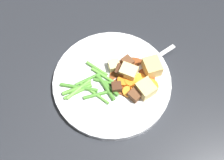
{
  "coord_description": "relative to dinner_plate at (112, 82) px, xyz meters",
  "views": [
    {
      "loc": [
        0.04,
        -0.26,
        0.54
      ],
      "look_at": [
        0.0,
        0.0,
        0.02
      ],
      "focal_mm": 41.43,
      "sensor_mm": 36.0,
      "label": 1
    }
  ],
  "objects": [
    {
      "name": "carrot_slice_0",
      "position": [
        0.09,
        -0.01,
        0.01
      ],
      "size": [
        0.05,
        0.05,
        0.01
      ],
      "primitive_type": "cylinder",
      "rotation": [
        0.0,
        0.0,
        5.38
      ],
      "color": "orange",
      "rests_on": "dinner_plate"
    },
    {
      "name": "carrot_slice_1",
      "position": [
        0.06,
        -0.02,
        0.02
      ],
      "size": [
        0.04,
        0.04,
        0.01
      ],
      "primitive_type": "cylinder",
      "rotation": [
        0.0,
        0.0,
        1.12
      ],
      "color": "orange",
      "rests_on": "dinner_plate"
    },
    {
      "name": "green_bean_6",
      "position": [
        -0.07,
        -0.04,
        0.01
      ],
      "size": [
        0.05,
        0.06,
        0.01
      ],
      "primitive_type": "cylinder",
      "rotation": [
        0.0,
        1.57,
        7.17
      ],
      "color": "#66AD42",
      "rests_on": "dinner_plate"
    },
    {
      "name": "potato_chunk_3",
      "position": [
        0.08,
        0.04,
        0.02
      ],
      "size": [
        0.05,
        0.05,
        0.03
      ],
      "primitive_type": "cube",
      "rotation": [
        0.0,
        0.0,
        5.16
      ],
      "color": "#DBBC6B",
      "rests_on": "dinner_plate"
    },
    {
      "name": "potato_chunk_0",
      "position": [
        0.0,
        0.03,
        0.02
      ],
      "size": [
        0.03,
        0.03,
        0.02
      ],
      "primitive_type": "cube",
      "rotation": [
        0.0,
        0.0,
        1.95
      ],
      "color": "#EAD68C",
      "rests_on": "dinner_plate"
    },
    {
      "name": "ground_plane",
      "position": [
        0.0,
        0.0,
        -0.01
      ],
      "size": [
        3.0,
        3.0,
        0.0
      ],
      "primitive_type": "plane",
      "color": "#26282D"
    },
    {
      "name": "fork",
      "position": [
        0.07,
        0.05,
        0.01
      ],
      "size": [
        0.14,
        0.13,
        0.0
      ],
      "color": "silver",
      "rests_on": "dinner_plate"
    },
    {
      "name": "dinner_plate",
      "position": [
        0.0,
        0.0,
        0.0
      ],
      "size": [
        0.27,
        0.27,
        0.02
      ],
      "primitive_type": "cylinder",
      "color": "white",
      "rests_on": "ground_plane"
    },
    {
      "name": "green_bean_2",
      "position": [
        -0.01,
        -0.02,
        0.01
      ],
      "size": [
        0.05,
        0.06,
        0.01
      ],
      "primitive_type": "cylinder",
      "rotation": [
        0.0,
        1.57,
        5.41
      ],
      "color": "#4C8E33",
      "rests_on": "dinner_plate"
    },
    {
      "name": "green_bean_11",
      "position": [
        -0.03,
        -0.04,
        0.01
      ],
      "size": [
        0.08,
        0.05,
        0.01
      ],
      "primitive_type": "cylinder",
      "rotation": [
        0.0,
        1.57,
        5.78
      ],
      "color": "#66AD42",
      "rests_on": "dinner_plate"
    },
    {
      "name": "carrot_slice_2",
      "position": [
        0.03,
        0.0,
        0.01
      ],
      "size": [
        0.03,
        0.03,
        0.01
      ],
      "primitive_type": "cylinder",
      "rotation": [
        0.0,
        0.0,
        3.25
      ],
      "color": "orange",
      "rests_on": "dinner_plate"
    },
    {
      "name": "green_bean_10",
      "position": [
        -0.07,
        -0.04,
        0.01
      ],
      "size": [
        0.06,
        0.05,
        0.01
      ],
      "primitive_type": "cylinder",
      "rotation": [
        0.0,
        1.57,
        6.93
      ],
      "color": "#599E38",
      "rests_on": "dinner_plate"
    },
    {
      "name": "green_bean_0",
      "position": [
        -0.03,
        -0.04,
        0.01
      ],
      "size": [
        0.06,
        0.03,
        0.01
      ],
      "primitive_type": "cylinder",
      "rotation": [
        0.0,
        1.57,
        6.71
      ],
      "color": "#4C8E33",
      "rests_on": "dinner_plate"
    },
    {
      "name": "meat_chunk_1",
      "position": [
        0.02,
        0.02,
        0.02
      ],
      "size": [
        0.03,
        0.03,
        0.02
      ],
      "primitive_type": "cube",
      "rotation": [
        0.0,
        0.0,
        2.92
      ],
      "color": "#4C2B19",
      "rests_on": "dinner_plate"
    },
    {
      "name": "green_bean_3",
      "position": [
        -0.01,
        -0.01,
        0.01
      ],
      "size": [
        0.06,
        0.01,
        0.01
      ],
      "primitive_type": "cylinder",
      "rotation": [
        0.0,
        1.57,
        6.18
      ],
      "color": "#4C8E33",
      "rests_on": "dinner_plate"
    },
    {
      "name": "potato_chunk_2",
      "position": [
        0.03,
        0.02,
        0.02
      ],
      "size": [
        0.04,
        0.04,
        0.03
      ],
      "primitive_type": "cube",
      "rotation": [
        0.0,
        0.0,
        1.31
      ],
      "color": "#EAD68C",
      "rests_on": "dinner_plate"
    },
    {
      "name": "green_bean_4",
      "position": [
        -0.07,
        -0.03,
        0.01
      ],
      "size": [
        0.08,
        0.01,
        0.01
      ],
      "primitive_type": "cylinder",
      "rotation": [
        0.0,
        1.57,
        6.25
      ],
      "color": "#4C8E33",
      "rests_on": "dinner_plate"
    },
    {
      "name": "potato_chunk_1",
      "position": [
        0.08,
        -0.02,
        0.02
      ],
      "size": [
        0.05,
        0.05,
        0.03
      ],
      "primitive_type": "cube",
      "rotation": [
        0.0,
        0.0,
        3.88
      ],
      "color": "#E5CC7A",
      "rests_on": "dinner_plate"
    },
    {
      "name": "green_bean_7",
      "position": [
        -0.04,
        0.02,
        0.01
      ],
      "size": [
        0.06,
        0.03,
        0.01
      ],
      "primitive_type": "cylinder",
      "rotation": [
        0.0,
        1.57,
        5.81
      ],
      "color": "#66AD42",
      "rests_on": "dinner_plate"
    },
    {
      "name": "carrot_slice_5",
      "position": [
        0.04,
        -0.03,
        0.01
      ],
      "size": [
        0.03,
        0.03,
        0.01
      ],
      "primitive_type": "cylinder",
      "rotation": [
        0.0,
        0.0,
        2.72
      ],
      "color": "orange",
      "rests_on": "dinner_plate"
    },
    {
      "name": "meat_chunk_0",
      "position": [
        0.01,
        -0.02,
        0.02
      ],
      "size": [
        0.03,
        0.02,
        0.02
      ],
      "primitive_type": "cube",
      "rotation": [
        0.0,
        0.0,
        3.41
      ],
      "color": "#4C2B19",
      "rests_on": "dinner_plate"
    },
    {
      "name": "meat_chunk_3",
      "position": [
        0.06,
        -0.03,
        0.02
      ],
      "size": [
        0.03,
        0.04,
        0.02
      ],
      "primitive_type": "cube",
      "rotation": [
        0.0,
        0.0,
        2.52
      ],
      "color": "brown",
      "rests_on": "dinner_plate"
    },
    {
      "name": "green_bean_5",
      "position": [
        -0.01,
        -0.02,
        0.01
      ],
      "size": [
        0.06,
        0.05,
        0.01
      ],
      "primitive_type": "cylinder",
      "rotation": [
        0.0,
        1.57,
        5.65
      ],
      "color": "#4C8E33",
      "rests_on": "dinner_plate"
    },
    {
      "name": "meat_chunk_2",
      "position": [
        0.03,
        0.05,
        0.02
      ],
      "size": [
        0.03,
        0.03,
        0.02
      ],
      "primitive_type": "cube",
      "rotation": [
        0.0,
        0.0,
        5.54
      ],
      "color": "brown",
      "rests_on": "dinner_plate"
    },
    {
      "name": "carrot_slice_4",
      "position": [
        0.04,
        0.0,
        0.01
      ],
      "size": [
        0.03,
        0.03,
        0.01
      ],
      "primitive_type": "cylinder",
      "rotation": [
        0.0,
        0.0,
        6.01
      ],
      "color": "orange",
      "rests_on": "dinner_plate"
    },
    {
      "name": "green_bean_8",
      "position": [
        -0.07,
        -0.03,
        0.01
      ],
      "size": [
        0.06,
        0.04,
        0.01
      ],
      "primitive_type": "cylinder",
      "rotation": [
        0.0,
        1.57,
        6.84
      ],
      "color": "#599E38",
      "rests_on": "dinner_plate"
    },
    {
      "name": "stew_sauce",
      "position": [
        0.04,
        0.01,
        0.01
      ],
      "size": [
        0.1,
        0.1,
        0.0
      ],
      "primitive_type": "cylinder",
      "color": "brown",
      "rests_on": "dinner_plate"
    },
    {
      "name": "green_bean_9",
      "position": [
        -0.05,
        -0.01,
        0.01
      ],
      "size": [
        0.05,
        0.04,
        0.01
      ],
      "primitive_type": "cylinder",
      "rotation": [
        0.0,
        1.57,
        6.92
      ],
      "color": "#4C8E33",
      "rests_on": "dinner_plate"
    },
    {
      "name": "carrot_slice_3",
      "position": [
        0.06,
        0.01,
        0.01
      ],
      "size": [
        0.04,
        0.04,
        0.01
      ],
      "primitive_type": "cylinder",
      "rotation": [
        0.0,
        0.0,
        0.44
      ],
      "color": "orange",
      "rests_on": "dinner_plate"
    },
    {
      "name": "green_bean_1",
      "position": [
        -0.02,
        0.01,
        0.01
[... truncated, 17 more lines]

